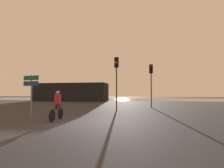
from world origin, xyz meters
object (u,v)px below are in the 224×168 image
traffic_light_far_right (151,78)px  direction_sign_post (31,88)px  traffic_light_center (116,73)px  distant_building (71,92)px  cyclist (57,105)px

traffic_light_far_right → direction_sign_post: traffic_light_far_right is taller
traffic_light_far_right → traffic_light_center: size_ratio=0.95×
distant_building → direction_sign_post: (6.75, -20.90, 0.17)m
distant_building → traffic_light_far_right: traffic_light_far_right is taller
distant_building → traffic_light_center: 18.92m
distant_building → direction_sign_post: bearing=-72.1°
distant_building → traffic_light_center: (11.05, -15.27, 1.58)m
traffic_light_center → traffic_light_far_right: bearing=-117.0°
traffic_light_far_right → cyclist: size_ratio=2.58×
distant_building → cyclist: 23.12m
distant_building → traffic_light_far_right: (14.13, -12.14, 1.44)m
traffic_light_center → distant_building: bearing=-36.7°
distant_building → traffic_light_center: traffic_light_center is taller
traffic_light_far_right → traffic_light_center: 4.39m
direction_sign_post → cyclist: 2.26m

